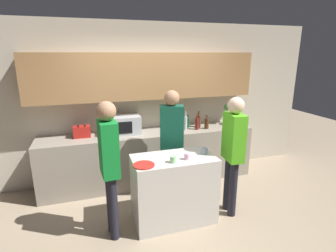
{
  "coord_description": "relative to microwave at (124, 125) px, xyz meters",
  "views": [
    {
      "loc": [
        -0.98,
        -2.74,
        2.19
      ],
      "look_at": [
        0.03,
        0.45,
        1.25
      ],
      "focal_mm": 28.0,
      "sensor_mm": 36.0,
      "label": 1
    }
  ],
  "objects": [
    {
      "name": "plate_on_island",
      "position": [
        0.03,
        -1.38,
        -0.14
      ],
      "size": [
        0.26,
        0.26,
        0.01
      ],
      "color": "red",
      "rests_on": "kitchen_island"
    },
    {
      "name": "potted_plant",
      "position": [
        1.92,
        0.0,
        0.05
      ],
      "size": [
        0.14,
        0.14,
        0.4
      ],
      "color": "#333D4C",
      "rests_on": "back_counter"
    },
    {
      "name": "toaster",
      "position": [
        -0.66,
        0.0,
        -0.06
      ],
      "size": [
        0.26,
        0.16,
        0.18
      ],
      "color": "#B21E19",
      "rests_on": "back_counter"
    },
    {
      "name": "bottle_4",
      "position": [
        1.34,
        -0.01,
        -0.04
      ],
      "size": [
        0.08,
        0.08,
        0.3
      ],
      "color": "#472814",
      "rests_on": "back_counter"
    },
    {
      "name": "bottle_2",
      "position": [
        1.15,
        0.03,
        -0.06
      ],
      "size": [
        0.07,
        0.07,
        0.23
      ],
      "color": "#194723",
      "rests_on": "back_counter"
    },
    {
      "name": "bottle_1",
      "position": [
        1.06,
        -0.09,
        -0.03
      ],
      "size": [
        0.06,
        0.06,
        0.32
      ],
      "color": "silver",
      "rests_on": "back_counter"
    },
    {
      "name": "back_counter",
      "position": [
        0.42,
        -0.06,
        -0.6
      ],
      "size": [
        3.6,
        0.62,
        0.9
      ],
      "color": "gray",
      "rests_on": "ground_plane"
    },
    {
      "name": "cup_1",
      "position": [
        0.58,
        -1.36,
        -0.11
      ],
      "size": [
        0.07,
        0.07,
        0.08
      ],
      "color": "#E49FC0",
      "rests_on": "kitchen_island"
    },
    {
      "name": "cup_2",
      "position": [
        0.87,
        -1.25,
        -0.1
      ],
      "size": [
        0.09,
        0.09,
        0.08
      ],
      "color": "gray",
      "rests_on": "kitchen_island"
    },
    {
      "name": "bottle_5",
      "position": [
        1.43,
        -0.15,
        -0.06
      ],
      "size": [
        0.08,
        0.08,
        0.25
      ],
      "color": "#472814",
      "rests_on": "back_counter"
    },
    {
      "name": "person_right",
      "position": [
        0.6,
        -0.7,
        -0.04
      ],
      "size": [
        0.38,
        0.27,
        1.69
      ],
      "rotation": [
        0.0,
        0.0,
        -3.41
      ],
      "color": "black",
      "rests_on": "ground_plane"
    },
    {
      "name": "bottle_3",
      "position": [
        1.25,
        -0.14,
        -0.05
      ],
      "size": [
        0.07,
        0.07,
        0.27
      ],
      "color": "maroon",
      "rests_on": "back_counter"
    },
    {
      "name": "ground_plane",
      "position": [
        0.42,
        -1.45,
        -1.05
      ],
      "size": [
        14.0,
        14.0,
        0.0
      ],
      "primitive_type": "plane",
      "color": "gray"
    },
    {
      "name": "back_wall",
      "position": [
        0.42,
        0.21,
        0.49
      ],
      "size": [
        6.4,
        0.4,
        2.7
      ],
      "color": "beige",
      "rests_on": "ground_plane"
    },
    {
      "name": "kitchen_island",
      "position": [
        0.45,
        -1.25,
        -0.6
      ],
      "size": [
        1.06,
        0.57,
        0.9
      ],
      "color": "beige",
      "rests_on": "ground_plane"
    },
    {
      "name": "cup_0",
      "position": [
        0.39,
        -1.4,
        -0.11
      ],
      "size": [
        0.08,
        0.08,
        0.08
      ],
      "color": "#90C790",
      "rests_on": "kitchen_island"
    },
    {
      "name": "bottle_0",
      "position": [
        0.95,
        0.01,
        -0.06
      ],
      "size": [
        0.07,
        0.07,
        0.25
      ],
      "color": "#472814",
      "rests_on": "back_counter"
    },
    {
      "name": "person_center",
      "position": [
        1.26,
        -1.32,
        -0.07
      ],
      "size": [
        0.22,
        0.35,
        1.65
      ],
      "rotation": [
        0.0,
        0.0,
        1.49
      ],
      "color": "black",
      "rests_on": "ground_plane"
    },
    {
      "name": "microwave",
      "position": [
        0.0,
        0.0,
        0.0
      ],
      "size": [
        0.52,
        0.39,
        0.3
      ],
      "color": "#B7BABC",
      "rests_on": "back_counter"
    },
    {
      "name": "person_left",
      "position": [
        -0.36,
        -1.31,
        -0.04
      ],
      "size": [
        0.22,
        0.35,
        1.69
      ],
      "rotation": [
        0.0,
        0.0,
        -1.49
      ],
      "color": "black",
      "rests_on": "ground_plane"
    }
  ]
}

